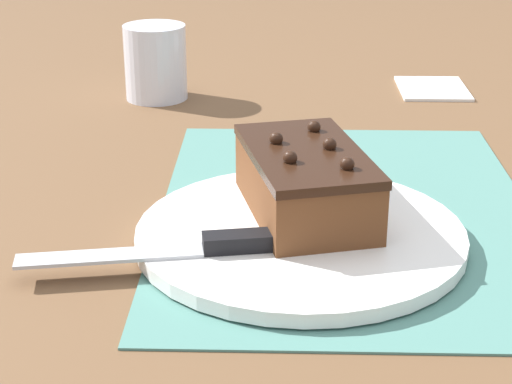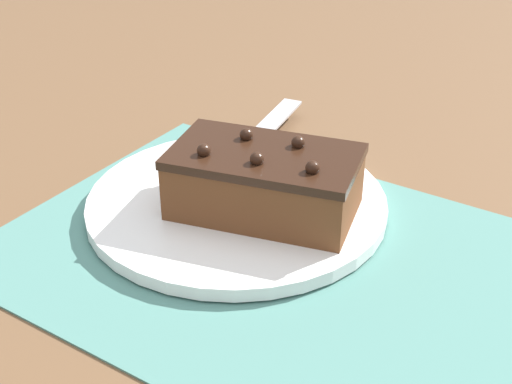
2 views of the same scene
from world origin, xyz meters
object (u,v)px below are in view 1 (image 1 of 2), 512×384
object	(u,v)px
chocolate_cake	(306,181)
drinking_glass	(156,62)
cake_plate	(300,235)
serving_knife	(201,246)

from	to	relation	value
chocolate_cake	drinking_glass	xyz separation A→B (m)	(-0.39, -0.18, 0.00)
cake_plate	serving_knife	size ratio (longest dim) A/B	1.29
chocolate_cake	serving_knife	xyz separation A→B (m)	(0.08, -0.08, -0.02)
cake_plate	chocolate_cake	world-z (taller)	chocolate_cake
chocolate_cake	drinking_glass	distance (m)	0.43
drinking_glass	cake_plate	bearing A→B (deg)	22.67
cake_plate	serving_knife	distance (m)	0.09
chocolate_cake	drinking_glass	size ratio (longest dim) A/B	1.88
serving_knife	cake_plate	bearing A→B (deg)	-69.77
drinking_glass	chocolate_cake	bearing A→B (deg)	24.91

